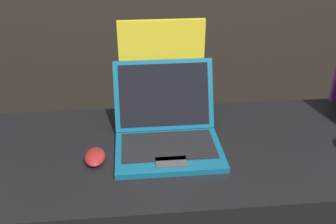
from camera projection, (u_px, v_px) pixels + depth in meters
laptop_middle at (167, 128)px, 1.43m from camera, size 0.38×0.38×0.27m
mouse_middle at (95, 157)px, 1.35m from camera, size 0.07×0.11×0.03m
promo_stand_middle at (162, 73)px, 1.55m from camera, size 0.33×0.07×0.40m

